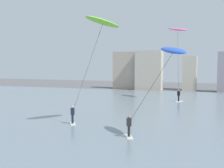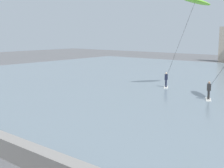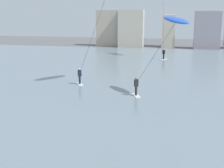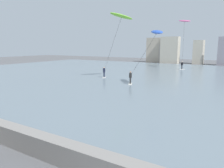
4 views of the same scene
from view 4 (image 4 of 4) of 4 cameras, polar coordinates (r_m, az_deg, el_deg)
water_bay at (r=34.91m, az=12.93°, el=1.82°), size 84.00×52.00×0.10m
far_shore_buildings at (r=62.71m, az=21.61°, el=7.86°), size 37.53×5.23×7.42m
kitesurfer_blue at (r=26.40m, az=11.12°, el=12.21°), size 4.97×3.19×6.88m
kitesurfer_lime at (r=31.98m, az=2.19°, el=16.56°), size 4.72×3.99×9.49m
kitesurfer_pink at (r=48.91m, az=18.67°, el=14.83°), size 3.58×4.67×10.43m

